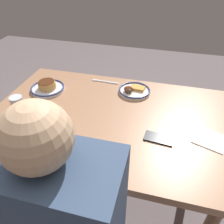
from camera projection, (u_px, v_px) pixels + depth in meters
The scene contains 8 objects.
ground_plane at pixel (110, 192), 1.71m from camera, with size 6.00×6.00×0.00m, color #685D5F.
dining_table at pixel (110, 126), 1.31m from camera, with size 1.36×0.88×0.75m.
plate_near_main at pixel (134, 90), 1.44m from camera, with size 0.21×0.21×0.05m.
plate_center_pancakes at pixel (47, 87), 1.46m from camera, with size 0.22×0.22×0.06m.
drinking_glass at pixel (18, 107), 1.23m from camera, with size 0.07×0.07×0.12m.
cell_phone at pixel (159, 138), 1.10m from camera, with size 0.14×0.07×0.01m, color black.
paper_napkin at pixel (210, 139), 1.10m from camera, with size 0.15×0.14×0.00m, color white.
fork_near at pixel (105, 82), 1.56m from camera, with size 0.19×0.03×0.01m.
Camera 1 is at (-0.26, 0.96, 1.53)m, focal length 35.71 mm.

